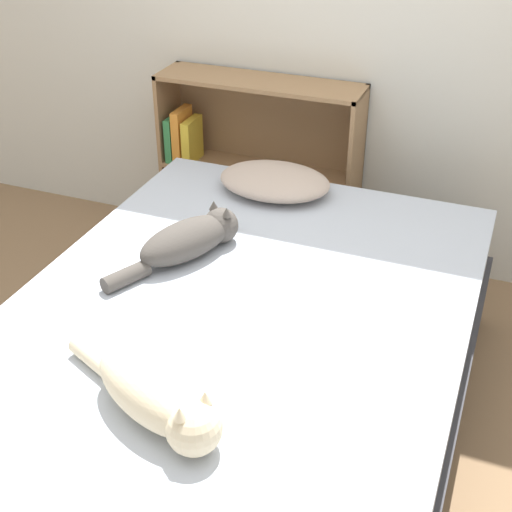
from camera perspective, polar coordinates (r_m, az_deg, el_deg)
ground_plane at (r=2.70m, az=-1.21°, el=-13.65°), size 8.00×8.00×0.00m
bed at (r=2.51m, az=-1.28°, el=-9.22°), size 1.49×2.03×0.56m
pillow at (r=3.01m, az=1.50°, el=6.02°), size 0.47×0.35×0.11m
cat_light at (r=1.90m, az=-7.92°, el=-11.10°), size 0.58×0.34×0.17m
cat_dark at (r=2.57m, az=-5.26°, el=1.39°), size 0.33×0.54×0.15m
bookshelf at (r=3.55m, az=-0.05°, el=7.47°), size 0.97×0.26×0.89m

